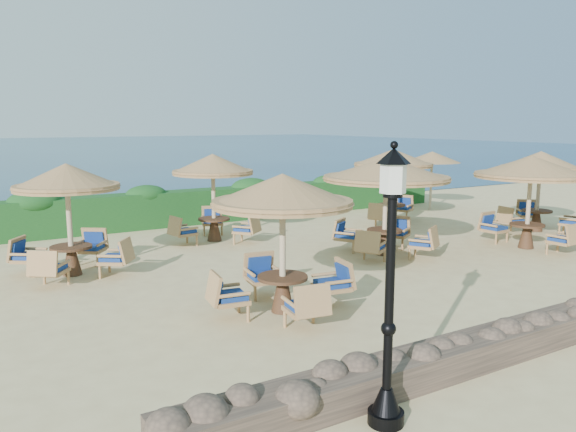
{
  "coord_description": "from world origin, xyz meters",
  "views": [
    {
      "loc": [
        -9.01,
        -11.59,
        3.59
      ],
      "look_at": [
        -2.05,
        0.15,
        1.3
      ],
      "focal_mm": 35.0,
      "sensor_mm": 36.0,
      "label": 1
    }
  ],
  "objects_px": {
    "cafe_set_4": "(213,182)",
    "cafe_set_6": "(540,176)",
    "extra_parasol": "(432,157)",
    "cafe_set_5": "(393,167)",
    "cafe_set_3": "(68,204)",
    "cafe_set_0": "(282,220)",
    "cafe_set_1": "(386,184)",
    "lamp_post": "(389,300)",
    "cafe_set_2": "(531,177)"
  },
  "relations": [
    {
      "from": "cafe_set_0",
      "to": "cafe_set_5",
      "type": "relative_size",
      "value": 1.02
    },
    {
      "from": "extra_parasol",
      "to": "cafe_set_5",
      "type": "xyz_separation_m",
      "value": [
        -3.54,
        -1.67,
        -0.16
      ]
    },
    {
      "from": "lamp_post",
      "to": "cafe_set_1",
      "type": "relative_size",
      "value": 0.97
    },
    {
      "from": "extra_parasol",
      "to": "cafe_set_3",
      "type": "relative_size",
      "value": 0.89
    },
    {
      "from": "lamp_post",
      "to": "cafe_set_2",
      "type": "height_order",
      "value": "lamp_post"
    },
    {
      "from": "cafe_set_5",
      "to": "lamp_post",
      "type": "bearing_deg",
      "value": -131.26
    },
    {
      "from": "lamp_post",
      "to": "cafe_set_4",
      "type": "distance_m",
      "value": 11.09
    },
    {
      "from": "cafe_set_4",
      "to": "lamp_post",
      "type": "bearing_deg",
      "value": -102.62
    },
    {
      "from": "cafe_set_3",
      "to": "cafe_set_5",
      "type": "distance_m",
      "value": 11.18
    },
    {
      "from": "cafe_set_1",
      "to": "cafe_set_3",
      "type": "xyz_separation_m",
      "value": [
        -7.71,
        2.19,
        -0.25
      ]
    },
    {
      "from": "cafe_set_0",
      "to": "cafe_set_4",
      "type": "xyz_separation_m",
      "value": [
        1.46,
        6.69,
        0.03
      ]
    },
    {
      "from": "lamp_post",
      "to": "cafe_set_3",
      "type": "bearing_deg",
      "value": 102.77
    },
    {
      "from": "lamp_post",
      "to": "cafe_set_2",
      "type": "relative_size",
      "value": 1.06
    },
    {
      "from": "cafe_set_1",
      "to": "cafe_set_3",
      "type": "bearing_deg",
      "value": 164.18
    },
    {
      "from": "cafe_set_4",
      "to": "cafe_set_5",
      "type": "height_order",
      "value": "same"
    },
    {
      "from": "lamp_post",
      "to": "extra_parasol",
      "type": "xyz_separation_m",
      "value": [
        12.6,
        12.0,
        0.62
      ]
    },
    {
      "from": "cafe_set_0",
      "to": "lamp_post",
      "type": "bearing_deg",
      "value": -103.06
    },
    {
      "from": "extra_parasol",
      "to": "cafe_set_3",
      "type": "xyz_separation_m",
      "value": [
        -14.63,
        -3.06,
        -0.47
      ]
    },
    {
      "from": "extra_parasol",
      "to": "cafe_set_2",
      "type": "relative_size",
      "value": 0.77
    },
    {
      "from": "cafe_set_5",
      "to": "cafe_set_6",
      "type": "height_order",
      "value": "same"
    },
    {
      "from": "cafe_set_3",
      "to": "cafe_set_6",
      "type": "bearing_deg",
      "value": -8.54
    },
    {
      "from": "cafe_set_4",
      "to": "cafe_set_6",
      "type": "distance_m",
      "value": 10.63
    },
    {
      "from": "extra_parasol",
      "to": "cafe_set_6",
      "type": "height_order",
      "value": "cafe_set_6"
    },
    {
      "from": "cafe_set_3",
      "to": "extra_parasol",
      "type": "bearing_deg",
      "value": 11.82
    },
    {
      "from": "cafe_set_1",
      "to": "extra_parasol",
      "type": "bearing_deg",
      "value": 37.2
    },
    {
      "from": "lamp_post",
      "to": "cafe_set_2",
      "type": "distance_m",
      "value": 11.12
    },
    {
      "from": "cafe_set_0",
      "to": "cafe_set_6",
      "type": "bearing_deg",
      "value": 13.26
    },
    {
      "from": "cafe_set_5",
      "to": "cafe_set_0",
      "type": "bearing_deg",
      "value": -142.59
    },
    {
      "from": "extra_parasol",
      "to": "cafe_set_6",
      "type": "bearing_deg",
      "value": -93.72
    },
    {
      "from": "extra_parasol",
      "to": "cafe_set_1",
      "type": "xyz_separation_m",
      "value": [
        -6.91,
        -5.25,
        -0.21
      ]
    },
    {
      "from": "cafe_set_0",
      "to": "cafe_set_1",
      "type": "bearing_deg",
      "value": 29.02
    },
    {
      "from": "cafe_set_1",
      "to": "cafe_set_6",
      "type": "bearing_deg",
      "value": 0.35
    },
    {
      "from": "cafe_set_1",
      "to": "cafe_set_6",
      "type": "relative_size",
      "value": 1.25
    },
    {
      "from": "cafe_set_2",
      "to": "cafe_set_3",
      "type": "distance_m",
      "value": 12.33
    },
    {
      "from": "cafe_set_1",
      "to": "cafe_set_3",
      "type": "relative_size",
      "value": 1.27
    },
    {
      "from": "cafe_set_4",
      "to": "cafe_set_6",
      "type": "height_order",
      "value": "same"
    },
    {
      "from": "cafe_set_4",
      "to": "cafe_set_6",
      "type": "relative_size",
      "value": 1.0
    },
    {
      "from": "cafe_set_0",
      "to": "cafe_set_1",
      "type": "height_order",
      "value": "same"
    },
    {
      "from": "cafe_set_3",
      "to": "cafe_set_4",
      "type": "distance_m",
      "value": 4.83
    },
    {
      "from": "cafe_set_1",
      "to": "cafe_set_3",
      "type": "distance_m",
      "value": 8.02
    },
    {
      "from": "cafe_set_0",
      "to": "cafe_set_6",
      "type": "height_order",
      "value": "same"
    },
    {
      "from": "extra_parasol",
      "to": "cafe_set_4",
      "type": "xyz_separation_m",
      "value": [
        -10.18,
        -1.18,
        -0.35
      ]
    },
    {
      "from": "lamp_post",
      "to": "cafe_set_6",
      "type": "height_order",
      "value": "lamp_post"
    },
    {
      "from": "extra_parasol",
      "to": "cafe_set_5",
      "type": "distance_m",
      "value": 3.92
    },
    {
      "from": "cafe_set_6",
      "to": "cafe_set_4",
      "type": "bearing_deg",
      "value": 157.77
    },
    {
      "from": "cafe_set_6",
      "to": "cafe_set_5",
      "type": "bearing_deg",
      "value": 132.19
    },
    {
      "from": "cafe_set_3",
      "to": "cafe_set_5",
      "type": "xyz_separation_m",
      "value": [
        11.09,
        1.39,
        0.31
      ]
    },
    {
      "from": "cafe_set_3",
      "to": "cafe_set_6",
      "type": "relative_size",
      "value": 0.98
    },
    {
      "from": "cafe_set_2",
      "to": "cafe_set_4",
      "type": "bearing_deg",
      "value": 143.09
    },
    {
      "from": "extra_parasol",
      "to": "cafe_set_4",
      "type": "distance_m",
      "value": 10.25
    }
  ]
}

